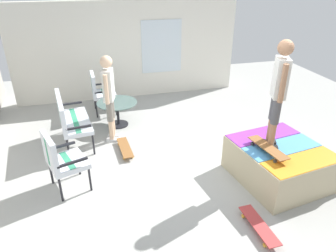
% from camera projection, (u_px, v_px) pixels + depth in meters
% --- Properties ---
extents(ground_plane, '(12.00, 12.00, 0.10)m').
position_uv_depth(ground_plane, '(188.00, 167.00, 5.78)').
color(ground_plane, '#A8A8A3').
extents(house_facade, '(0.23, 6.00, 2.55)m').
position_uv_depth(house_facade, '(129.00, 50.00, 8.34)').
color(house_facade, white).
rests_on(house_facade, ground_plane).
extents(skate_ramp, '(1.72, 2.35, 0.63)m').
position_uv_depth(skate_ramp, '(280.00, 162.00, 5.27)').
color(skate_ramp, tan).
rests_on(skate_ramp, ground_plane).
extents(patio_bench, '(1.31, 0.70, 1.02)m').
position_uv_depth(patio_bench, '(69.00, 117.00, 6.18)').
color(patio_bench, black).
rests_on(patio_bench, ground_plane).
extents(patio_chair_near_house, '(0.64, 0.57, 1.02)m').
position_uv_depth(patio_chair_near_house, '(99.00, 89.00, 7.57)').
color(patio_chair_near_house, black).
rests_on(patio_chair_near_house, ground_plane).
extents(patio_chair_by_wall, '(0.77, 0.72, 1.02)m').
position_uv_depth(patio_chair_by_wall, '(60.00, 158.00, 4.86)').
color(patio_chair_by_wall, black).
rests_on(patio_chair_by_wall, ground_plane).
extents(patio_table, '(0.90, 0.90, 0.57)m').
position_uv_depth(patio_table, '(118.00, 109.00, 7.04)').
color(patio_table, black).
rests_on(patio_table, ground_plane).
extents(person_watching, '(0.47, 0.31, 1.79)m').
position_uv_depth(person_watching, '(109.00, 92.00, 6.16)').
color(person_watching, silver).
rests_on(person_watching, ground_plane).
extents(person_skater, '(0.45, 0.33, 1.73)m').
position_uv_depth(person_skater, '(279.00, 88.00, 4.67)').
color(person_skater, black).
rests_on(person_skater, skate_ramp).
extents(skateboard_by_bench, '(0.81, 0.25, 0.10)m').
position_uv_depth(skateboard_by_bench, '(125.00, 148.00, 6.15)').
color(skateboard_by_bench, brown).
rests_on(skateboard_by_bench, ground_plane).
extents(skateboard_spare, '(0.81, 0.23, 0.10)m').
position_uv_depth(skateboard_spare, '(259.00, 225.00, 4.29)').
color(skateboard_spare, '#B23838').
rests_on(skateboard_spare, ground_plane).
extents(skateboard_on_ramp, '(0.82, 0.31, 0.10)m').
position_uv_depth(skateboard_on_ramp, '(268.00, 148.00, 4.91)').
color(skateboard_on_ramp, brown).
rests_on(skateboard_on_ramp, skate_ramp).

